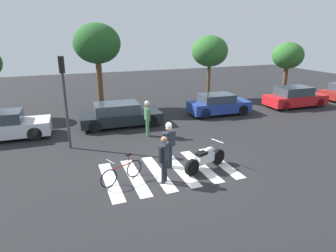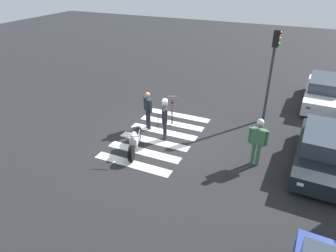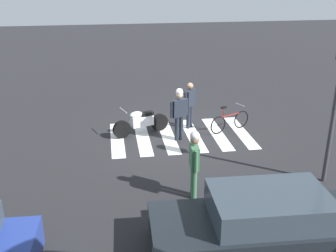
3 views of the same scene
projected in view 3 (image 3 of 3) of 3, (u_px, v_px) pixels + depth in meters
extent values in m
plane|color=#232326|center=(180.00, 136.00, 14.58)|extent=(60.00, 60.00, 0.00)
cylinder|color=black|center=(122.00, 129.00, 14.29)|extent=(0.65, 0.34, 0.64)
cylinder|color=black|center=(159.00, 122.00, 14.94)|extent=(0.65, 0.34, 0.64)
cube|color=silver|center=(142.00, 121.00, 14.57)|extent=(0.85, 0.53, 0.36)
ellipsoid|color=silver|center=(136.00, 115.00, 14.37)|extent=(0.53, 0.39, 0.24)
cube|color=black|center=(147.00, 114.00, 14.57)|extent=(0.49, 0.37, 0.12)
cylinder|color=#A5A5AD|center=(123.00, 110.00, 14.07)|extent=(0.24, 0.60, 0.04)
torus|color=black|center=(241.00, 119.00, 15.17)|extent=(0.63, 0.30, 0.67)
torus|color=black|center=(218.00, 125.00, 14.63)|extent=(0.63, 0.30, 0.67)
cylinder|color=maroon|center=(230.00, 115.00, 14.80)|extent=(0.80, 0.38, 0.04)
cylinder|color=maroon|center=(223.00, 112.00, 14.58)|extent=(0.04, 0.04, 0.34)
cube|color=black|center=(224.00, 107.00, 14.51)|extent=(0.22, 0.17, 0.06)
cylinder|color=#99999E|center=(240.00, 105.00, 14.90)|extent=(0.21, 0.43, 0.03)
cylinder|color=#1E232D|center=(191.00, 116.00, 15.25)|extent=(0.14, 0.14, 0.85)
cylinder|color=#1E232D|center=(188.00, 117.00, 15.11)|extent=(0.14, 0.14, 0.85)
cube|color=#1E232D|center=(190.00, 98.00, 14.91)|extent=(0.48, 0.50, 0.61)
sphere|color=#8C664C|center=(190.00, 86.00, 14.74)|extent=(0.23, 0.23, 0.23)
cylinder|color=#1E232D|center=(194.00, 96.00, 15.14)|extent=(0.09, 0.09, 0.57)
cylinder|color=#1E232D|center=(186.00, 100.00, 14.67)|extent=(0.09, 0.09, 0.57)
cylinder|color=#1E232D|center=(177.00, 129.00, 14.05)|extent=(0.14, 0.14, 0.86)
cylinder|color=#1E232D|center=(181.00, 128.00, 14.13)|extent=(0.14, 0.14, 0.86)
cube|color=#1E232D|center=(179.00, 108.00, 13.82)|extent=(0.54, 0.37, 0.61)
sphere|color=tan|center=(179.00, 95.00, 13.65)|extent=(0.23, 0.23, 0.23)
cylinder|color=#1E232D|center=(172.00, 110.00, 13.68)|extent=(0.09, 0.09, 0.58)
cylinder|color=#1E232D|center=(187.00, 107.00, 13.96)|extent=(0.09, 0.09, 0.58)
sphere|color=white|center=(179.00, 92.00, 13.61)|extent=(0.25, 0.25, 0.25)
cylinder|color=#3F724C|center=(193.00, 180.00, 10.68)|extent=(0.14, 0.14, 0.86)
cylinder|color=#3F724C|center=(194.00, 184.00, 10.52)|extent=(0.14, 0.14, 0.86)
cube|color=#3F724C|center=(194.00, 156.00, 10.33)|extent=(0.23, 0.52, 0.61)
sphere|color=#8C664C|center=(195.00, 140.00, 10.16)|extent=(0.23, 0.23, 0.23)
cylinder|color=#3F724C|center=(193.00, 151.00, 10.61)|extent=(0.09, 0.09, 0.58)
cylinder|color=#3F724C|center=(196.00, 162.00, 10.05)|extent=(0.09, 0.09, 0.58)
sphere|color=white|center=(195.00, 136.00, 10.12)|extent=(0.25, 0.25, 0.25)
cube|color=silver|center=(241.00, 132.00, 14.89)|extent=(0.45, 3.07, 0.01)
cube|color=silver|center=(217.00, 133.00, 14.77)|extent=(0.45, 3.07, 0.01)
cube|color=silver|center=(193.00, 135.00, 14.64)|extent=(0.45, 3.07, 0.01)
cube|color=silver|center=(168.00, 136.00, 14.52)|extent=(0.45, 3.07, 0.01)
cube|color=silver|center=(143.00, 138.00, 14.39)|extent=(0.45, 3.07, 0.01)
cube|color=silver|center=(117.00, 139.00, 14.27)|extent=(0.45, 3.07, 0.01)
cylinder|color=black|center=(180.00, 217.00, 9.27)|extent=(0.71, 0.25, 0.70)
cylinder|color=black|center=(309.00, 209.00, 9.59)|extent=(0.71, 0.25, 0.70)
cube|color=black|center=(257.00, 229.00, 8.65)|extent=(4.57, 1.99, 0.56)
cube|color=#333D47|center=(269.00, 206.00, 8.46)|extent=(2.49, 1.70, 0.58)
cube|color=#F2EDCC|center=(155.00, 252.00, 7.84)|extent=(0.09, 0.20, 0.12)
cube|color=#F2EDCC|center=(151.00, 217.00, 8.92)|extent=(0.09, 0.20, 0.12)
cylinder|color=black|center=(13.00, 241.00, 8.48)|extent=(0.69, 0.25, 0.69)
cylinder|color=#38383D|center=(332.00, 124.00, 10.92)|extent=(0.12, 0.12, 3.45)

